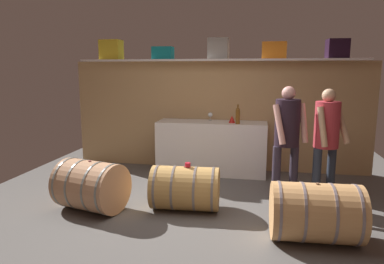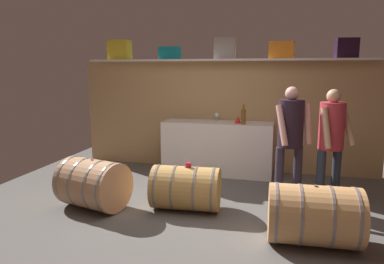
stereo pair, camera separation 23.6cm
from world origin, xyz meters
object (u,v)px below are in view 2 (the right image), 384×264
(tasting_cup, at_px, (188,165))
(winemaker_pouring, at_px, (331,135))
(toolcase_teal, at_px, (170,53))
(toolcase_yellow, at_px, (120,50))
(visitor_tasting, at_px, (291,132))
(wine_glass, at_px, (217,115))
(red_funnel, at_px, (238,119))
(work_cabinet, at_px, (218,148))
(wine_barrel_far, at_px, (314,215))
(wine_barrel_near, at_px, (186,188))
(toolcase_grey, at_px, (225,48))
(toolcase_black, at_px, (346,48))
(toolcase_orange, at_px, (282,50))
(wine_barrel_flank, at_px, (93,184))
(wine_bottle_amber, at_px, (243,116))

(tasting_cup, bearing_deg, winemaker_pouring, 20.91)
(toolcase_teal, bearing_deg, toolcase_yellow, 179.32)
(visitor_tasting, bearing_deg, wine_glass, -76.27)
(toolcase_teal, distance_m, red_funnel, 1.68)
(work_cabinet, relative_size, wine_barrel_far, 1.99)
(work_cabinet, xyz_separation_m, winemaker_pouring, (1.68, -1.03, 0.49))
(toolcase_teal, xyz_separation_m, wine_barrel_near, (0.80, -1.90, -1.77))
(toolcase_grey, distance_m, toolcase_black, 1.91)
(winemaker_pouring, bearing_deg, toolcase_black, -142.01)
(work_cabinet, bearing_deg, toolcase_orange, 11.09)
(visitor_tasting, bearing_deg, red_funnel, -82.28)
(toolcase_yellow, height_order, toolcase_black, toolcase_yellow)
(tasting_cup, bearing_deg, wine_barrel_flank, -168.88)
(toolcase_grey, relative_size, toolcase_orange, 0.91)
(tasting_cup, relative_size, winemaker_pouring, 0.05)
(toolcase_grey, relative_size, wine_barrel_flank, 0.37)
(toolcase_yellow, height_order, toolcase_orange, toolcase_yellow)
(toolcase_teal, distance_m, toolcase_black, 2.88)
(toolcase_yellow, xyz_separation_m, red_funnel, (2.21, -0.25, -1.17))
(work_cabinet, xyz_separation_m, tasting_cup, (-0.07, -1.70, 0.14))
(visitor_tasting, bearing_deg, toolcase_grey, -80.28)
(work_cabinet, xyz_separation_m, wine_barrel_near, (-0.10, -1.70, -0.16))
(wine_barrel_far, xyz_separation_m, wine_barrel_flank, (-2.68, 0.34, 0.01))
(wine_bottle_amber, xyz_separation_m, winemaker_pouring, (1.24, -0.87, -0.10))
(wine_bottle_amber, bearing_deg, wine_glass, 148.13)
(tasting_cup, bearing_deg, toolcase_black, 42.81)
(toolcase_black, distance_m, visitor_tasting, 1.90)
(wine_barrel_near, relative_size, tasting_cup, 12.41)
(toolcase_teal, bearing_deg, toolcase_orange, -0.68)
(toolcase_teal, relative_size, wine_bottle_amber, 1.09)
(toolcase_yellow, bearing_deg, wine_barrel_far, -35.81)
(winemaker_pouring, bearing_deg, toolcase_orange, -99.49)
(toolcase_orange, relative_size, tasting_cup, 5.47)
(wine_glass, relative_size, wine_barrel_far, 0.15)
(wine_barrel_near, xyz_separation_m, wine_barrel_flank, (-1.18, -0.24, 0.04))
(work_cabinet, bearing_deg, toolcase_grey, 70.23)
(toolcase_grey, distance_m, winemaker_pouring, 2.35)
(wine_glass, height_order, wine_barrel_near, wine_glass)
(toolcase_yellow, xyz_separation_m, wine_barrel_flank, (0.58, -2.14, -1.80))
(wine_bottle_amber, bearing_deg, wine_barrel_near, -109.60)
(toolcase_orange, distance_m, tasting_cup, 2.64)
(toolcase_yellow, xyz_separation_m, wine_glass, (1.81, -0.05, -1.13))
(wine_barrel_near, relative_size, wine_barrel_far, 0.95)
(toolcase_grey, distance_m, red_funnel, 1.22)
(wine_glass, bearing_deg, wine_barrel_flank, -120.49)
(wine_barrel_far, height_order, winemaker_pouring, winemaker_pouring)
(wine_barrel_flank, bearing_deg, wine_barrel_near, 26.47)
(tasting_cup, bearing_deg, wine_barrel_far, -21.33)
(toolcase_black, distance_m, wine_barrel_near, 3.35)
(toolcase_black, xyz_separation_m, winemaker_pouring, (-0.29, -1.23, -1.16))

